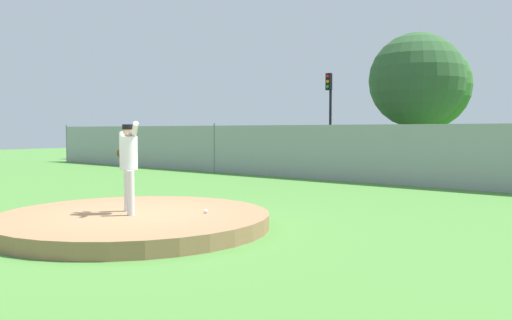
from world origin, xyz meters
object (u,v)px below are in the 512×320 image
Objects in this scene: pitcher_youth at (128,159)px; parked_car_navy at (269,149)px; baseball at (206,211)px; parked_car_slate at (462,156)px; traffic_light_near at (330,102)px.

parked_car_navy is at bearing 119.33° from pitcher_youth.
parked_car_navy is (-9.03, 13.28, 0.52)m from baseball.
parked_car_slate is at bearing 85.58° from pitcher_youth.
parked_car_slate is 0.95× the size of traffic_light_near.
traffic_light_near is (-7.21, 18.45, 2.02)m from pitcher_youth.
traffic_light_near reaches higher than parked_car_navy.
pitcher_youth is 0.36× the size of parked_car_slate.
pitcher_youth is at bearing -68.66° from traffic_light_near.
baseball is 16.07m from parked_car_navy.
parked_car_navy is 5.00m from traffic_light_near.
traffic_light_near is at bearing 111.34° from pitcher_youth.
parked_car_slate is at bearing 2.06° from parked_car_navy.
parked_car_navy reaches higher than parked_car_slate.
parked_car_slate is 9.56m from traffic_light_near.
pitcher_youth is 1.68m from baseball.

